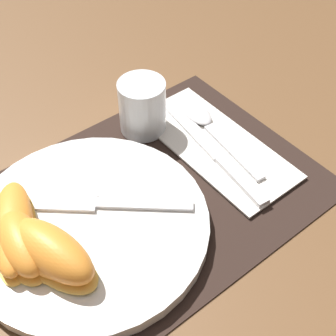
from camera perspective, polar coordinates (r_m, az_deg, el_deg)
The scene contains 12 objects.
ground_plane at distance 0.58m, azimuth -1.90°, elevation -3.18°, with size 3.00×3.00×0.00m, color brown.
placemat at distance 0.58m, azimuth -1.91°, elevation -3.05°, with size 0.41×0.31×0.00m.
plate at distance 0.55m, azimuth -9.48°, elevation -6.98°, with size 0.28×0.28×0.02m.
juice_glass at distance 0.64m, azimuth -3.13°, elevation 7.16°, with size 0.06×0.06×0.08m.
napkin at distance 0.64m, azimuth 5.72°, elevation 2.84°, with size 0.10×0.24×0.00m.
knife at distance 0.63m, azimuth 5.45°, elevation 2.22°, with size 0.05×0.23×0.01m.
spoon at distance 0.66m, azimuth 4.61°, elevation 5.57°, with size 0.05×0.18×0.01m.
fork at distance 0.55m, azimuth -7.94°, elevation -4.26°, with size 0.15×0.13×0.00m.
citrus_wedge_0 at distance 0.54m, azimuth -18.38°, elevation -6.95°, with size 0.10×0.14×0.03m.
citrus_wedge_1 at distance 0.52m, azimuth -17.38°, elevation -8.82°, with size 0.06×0.10×0.04m.
citrus_wedge_2 at distance 0.50m, azimuth -13.96°, elevation -9.96°, with size 0.08×0.12×0.05m.
citrus_wedge_3 at distance 0.50m, azimuth -14.11°, elevation -10.69°, with size 0.09×0.11×0.04m.
Camera 1 is at (-0.22, -0.31, 0.45)m, focal length 50.00 mm.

